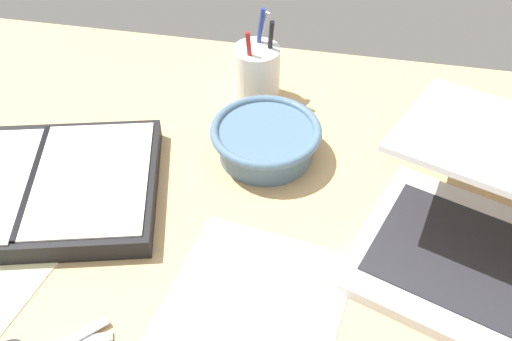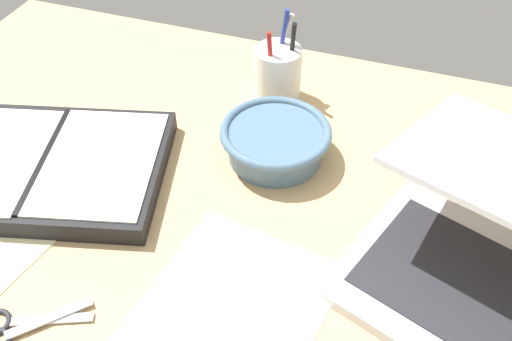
% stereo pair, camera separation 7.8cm
% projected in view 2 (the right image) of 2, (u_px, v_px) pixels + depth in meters
% --- Properties ---
extents(desk_top, '(1.40, 1.00, 0.02)m').
position_uv_depth(desk_top, '(247.00, 247.00, 0.79)').
color(desk_top, tan).
rests_on(desk_top, ground).
extents(laptop, '(0.45, 0.44, 0.17)m').
position_uv_depth(laptop, '(511.00, 261.00, 0.69)').
color(laptop, silver).
rests_on(laptop, desk_top).
extents(bowl, '(0.17, 0.17, 0.06)m').
position_uv_depth(bowl, '(275.00, 141.00, 0.89)').
color(bowl, slate).
rests_on(bowl, desk_top).
extents(pen_cup, '(0.08, 0.08, 0.16)m').
position_uv_depth(pen_cup, '(278.00, 73.00, 0.99)').
color(pen_cup, white).
rests_on(pen_cup, desk_top).
extents(planner, '(0.41, 0.34, 0.04)m').
position_uv_depth(planner, '(47.00, 166.00, 0.86)').
color(planner, black).
rests_on(planner, desk_top).
extents(scissors, '(0.13, 0.11, 0.01)m').
position_uv_depth(scissors, '(9.00, 329.00, 0.68)').
color(scissors, '#B7B7BC').
rests_on(scissors, desk_top).
extents(paper_sheet_front, '(0.25, 0.31, 0.00)m').
position_uv_depth(paper_sheet_front, '(225.00, 318.00, 0.69)').
color(paper_sheet_front, white).
rests_on(paper_sheet_front, desk_top).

